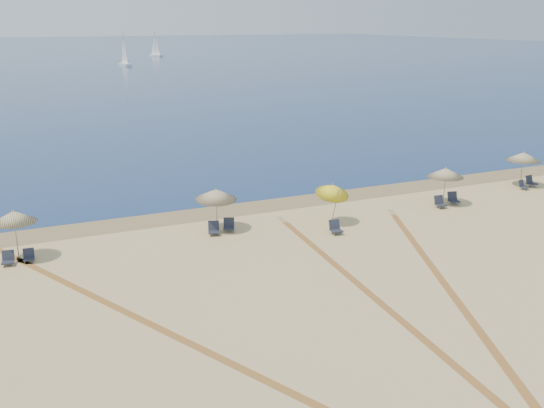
{
  "coord_description": "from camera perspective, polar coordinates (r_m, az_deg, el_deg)",
  "views": [
    {
      "loc": [
        -13.21,
        -9.28,
        10.86
      ],
      "look_at": [
        0.0,
        20.0,
        1.3
      ],
      "focal_mm": 41.05,
      "sensor_mm": 36.0,
      "label": 1
    }
  ],
  "objects": [
    {
      "name": "ocean",
      "position": [
        234.9,
        -21.6,
        12.81
      ],
      "size": [
        500.0,
        500.0,
        0.0
      ],
      "primitive_type": "plane",
      "color": "#0C2151",
      "rests_on": "ground"
    },
    {
      "name": "wet_sand",
      "position": [
        37.41,
        -2.52,
        -0.31
      ],
      "size": [
        500.0,
        500.0,
        0.0
      ],
      "primitive_type": "plane",
      "color": "olive",
      "rests_on": "ground"
    },
    {
      "name": "umbrella_1",
      "position": [
        31.12,
        -22.6,
        -1.08
      ],
      "size": [
        2.04,
        2.04,
        2.44
      ],
      "color": "gray",
      "rests_on": "ground"
    },
    {
      "name": "umbrella_2",
      "position": [
        32.91,
        -5.16,
        0.89
      ],
      "size": [
        2.2,
        2.24,
        2.36
      ],
      "color": "gray",
      "rests_on": "ground"
    },
    {
      "name": "umbrella_3",
      "position": [
        33.98,
        5.6,
        1.33
      ],
      "size": [
        1.85,
        1.93,
        2.52
      ],
      "color": "gray",
      "rests_on": "ground"
    },
    {
      "name": "umbrella_4",
      "position": [
        39.01,
        15.64,
        2.8
      ],
      "size": [
        2.19,
        2.19,
        2.32
      ],
      "color": "gray",
      "rests_on": "ground"
    },
    {
      "name": "umbrella_5",
      "position": [
        45.05,
        22.06,
        4.06
      ],
      "size": [
        2.29,
        2.29,
        2.38
      ],
      "color": "gray",
      "rests_on": "ground"
    },
    {
      "name": "chair_2",
      "position": [
        31.17,
        -23.05,
        -4.65
      ],
      "size": [
        0.63,
        0.7,
        0.65
      ],
      "rotation": [
        0.0,
        0.0,
        -0.16
      ],
      "color": "black",
      "rests_on": "ground"
    },
    {
      "name": "chair_3",
      "position": [
        31.21,
        -21.41,
        -4.47
      ],
      "size": [
        0.55,
        0.63,
        0.6
      ],
      "rotation": [
        0.0,
        0.0,
        -0.09
      ],
      "color": "black",
      "rests_on": "ground"
    },
    {
      "name": "chair_4",
      "position": [
        32.77,
        -5.36,
        -2.28
      ],
      "size": [
        0.76,
        0.82,
        0.7
      ],
      "rotation": [
        0.0,
        0.0,
        -0.3
      ],
      "color": "black",
      "rests_on": "ground"
    },
    {
      "name": "chair_5",
      "position": [
        33.25,
        -3.99,
        -1.97
      ],
      "size": [
        0.79,
        0.84,
        0.69
      ],
      "rotation": [
        0.0,
        0.0,
        -0.41
      ],
      "color": "black",
      "rests_on": "ground"
    },
    {
      "name": "chair_6",
      "position": [
        32.96,
        5.84,
        -2.18
      ],
      "size": [
        0.65,
        0.74,
        0.71
      ],
      "rotation": [
        0.0,
        0.0,
        -0.11
      ],
      "color": "black",
      "rests_on": "ground"
    },
    {
      "name": "chair_7",
      "position": [
        38.64,
        15.15,
        0.14
      ],
      "size": [
        0.64,
        0.74,
        0.71
      ],
      "rotation": [
        0.0,
        0.0,
        -0.09
      ],
      "color": "black",
      "rests_on": "ground"
    },
    {
      "name": "chair_8",
      "position": [
        39.63,
        16.29,
        0.47
      ],
      "size": [
        0.75,
        0.83,
        0.73
      ],
      "rotation": [
        0.0,
        0.0,
        -0.23
      ],
      "color": "black",
      "rests_on": "ground"
    },
    {
      "name": "chair_9",
      "position": [
        44.58,
        22.03,
        1.61
      ],
      "size": [
        0.64,
        0.71,
        0.62
      ],
      "rotation": [
        0.0,
        0.0,
        0.24
      ],
      "color": "black",
      "rests_on": "ground"
    },
    {
      "name": "chair_10",
      "position": [
        45.59,
        22.65,
        1.91
      ],
      "size": [
        0.67,
        0.76,
        0.72
      ],
      "rotation": [
        0.0,
        0.0,
        0.11
      ],
      "color": "black",
      "rests_on": "ground"
    },
    {
      "name": "sailboat_2",
      "position": [
        158.91,
        -13.39,
        13.11
      ],
      "size": [
        2.21,
        5.61,
        8.14
      ],
      "rotation": [
        0.0,
        0.0,
        0.15
      ],
      "color": "white",
      "rests_on": "ocean"
    },
    {
      "name": "sailboat_3",
      "position": [
        198.67,
        -10.65,
        13.83
      ],
      "size": [
        3.39,
        5.1,
        7.53
      ],
      "rotation": [
        0.0,
        0.0,
        0.46
      ],
      "color": "white",
      "rests_on": "ocean"
    },
    {
      "name": "tire_tracks",
      "position": [
        23.66,
        6.03,
        -10.85
      ],
      "size": [
        48.74,
        43.8,
        0.0
      ],
      "color": "tan",
      "rests_on": "ground"
    }
  ]
}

